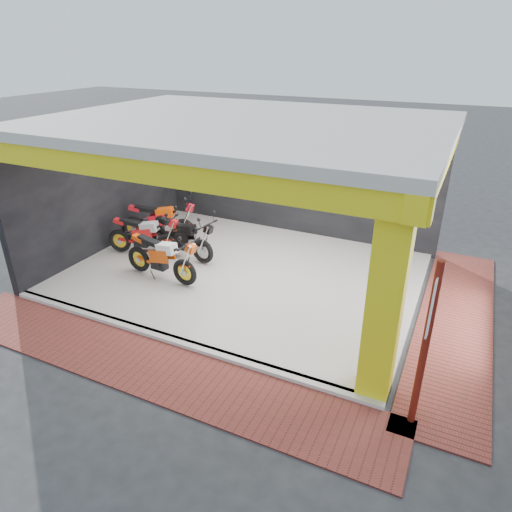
{
  "coord_description": "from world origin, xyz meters",
  "views": [
    {
      "loc": [
        4.52,
        -6.75,
        5.17
      ],
      "look_at": [
        0.61,
        1.4,
        0.9
      ],
      "focal_mm": 32.0,
      "sensor_mm": 36.0,
      "label": 1
    }
  ],
  "objects": [
    {
      "name": "ground",
      "position": [
        0.0,
        0.0,
        0.0
      ],
      "size": [
        80.0,
        80.0,
        0.0
      ],
      "primitive_type": "plane",
      "color": "#2D2D30",
      "rests_on": "ground"
    },
    {
      "name": "header_beam_front",
      "position": [
        0.0,
        -1.0,
        3.3
      ],
      "size": [
        8.4,
        0.3,
        0.4
      ],
      "primitive_type": "cube",
      "color": "yellow",
      "rests_on": "corner_column"
    },
    {
      "name": "moto_hero",
      "position": [
        -0.89,
        0.81,
        0.75
      ],
      "size": [
        2.18,
        0.95,
        1.3
      ],
      "primitive_type": null,
      "rotation": [
        0.0,
        0.0,
        -0.08
      ],
      "color": "#D94509",
      "rests_on": "showroom_floor"
    },
    {
      "name": "left_wall",
      "position": [
        -4.1,
        2.0,
        1.75
      ],
      "size": [
        0.2,
        6.2,
        3.5
      ],
      "primitive_type": "cube",
      "color": "black",
      "rests_on": "ground"
    },
    {
      "name": "moto_row_b",
      "position": [
        -1.12,
        1.97,
        0.75
      ],
      "size": [
        2.19,
        1.03,
        1.29
      ],
      "primitive_type": null,
      "rotation": [
        0.0,
        0.0,
        -0.12
      ],
      "color": "black",
      "rests_on": "showroom_floor"
    },
    {
      "name": "showroom_floor",
      "position": [
        0.0,
        2.0,
        0.05
      ],
      "size": [
        8.0,
        6.0,
        0.1
      ],
      "primitive_type": "cube",
      "color": "white",
      "rests_on": "ground"
    },
    {
      "name": "back_wall",
      "position": [
        0.0,
        5.1,
        1.75
      ],
      "size": [
        8.2,
        0.2,
        3.5
      ],
      "primitive_type": "cube",
      "color": "black",
      "rests_on": "ground"
    },
    {
      "name": "header_beam_right",
      "position": [
        4.0,
        2.0,
        3.3
      ],
      "size": [
        0.3,
        6.4,
        0.4
      ],
      "primitive_type": "cube",
      "color": "yellow",
      "rests_on": "corner_column"
    },
    {
      "name": "showroom_ceiling",
      "position": [
        0.0,
        2.0,
        3.6
      ],
      "size": [
        8.4,
        6.4,
        0.2
      ],
      "primitive_type": "cube",
      "color": "beige",
      "rests_on": "corner_column"
    },
    {
      "name": "paver_right",
      "position": [
        4.8,
        2.0,
        0.01
      ],
      "size": [
        1.4,
        7.0,
        0.03
      ],
      "primitive_type": "cube",
      "color": "maroon",
      "rests_on": "ground"
    },
    {
      "name": "moto_row_a",
      "position": [
        -2.13,
        1.89,
        0.73
      ],
      "size": [
        2.19,
        1.19,
        1.27
      ],
      "primitive_type": null,
      "rotation": [
        0.0,
        0.0,
        0.21
      ],
      "color": "red",
      "rests_on": "showroom_floor"
    },
    {
      "name": "signpost",
      "position": [
        4.4,
        -1.13,
        1.47
      ],
      "size": [
        0.11,
        0.38,
        2.68
      ],
      "rotation": [
        0.0,
        0.0,
        -0.06
      ],
      "color": "maroon",
      "rests_on": "ground"
    },
    {
      "name": "corner_column",
      "position": [
        3.75,
        -0.75,
        1.75
      ],
      "size": [
        0.5,
        0.5,
        3.5
      ],
      "primitive_type": "cube",
      "color": "yellow",
      "rests_on": "ground"
    },
    {
      "name": "moto_row_c",
      "position": [
        -2.34,
        2.93,
        0.76
      ],
      "size": [
        2.32,
        1.48,
        1.33
      ],
      "primitive_type": null,
      "rotation": [
        0.0,
        0.0,
        0.34
      ],
      "color": "red",
      "rests_on": "showroom_floor"
    },
    {
      "name": "floor_kerb",
      "position": [
        0.0,
        -1.02,
        0.05
      ],
      "size": [
        8.0,
        0.2,
        0.1
      ],
      "primitive_type": "cube",
      "color": "white",
      "rests_on": "ground"
    },
    {
      "name": "paver_front",
      "position": [
        0.0,
        -1.8,
        0.01
      ],
      "size": [
        9.0,
        1.4,
        0.03
      ],
      "primitive_type": "cube",
      "color": "maroon",
      "rests_on": "ground"
    }
  ]
}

